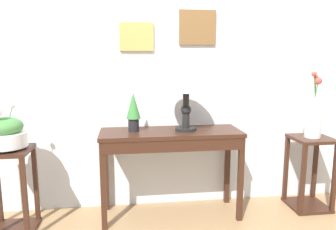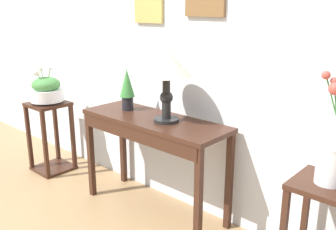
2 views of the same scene
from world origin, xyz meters
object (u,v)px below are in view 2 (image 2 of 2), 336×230
object	(u,v)px
console_table	(152,132)
table_lamp	(166,67)
potted_plant_on_console	(127,87)
planter_bowl_wide_left	(46,90)
pedestal_stand_left	(51,137)
flower_vase_tall_right	(332,149)

from	to	relation	value
console_table	table_lamp	world-z (taller)	table_lamp
potted_plant_on_console	planter_bowl_wide_left	world-z (taller)	potted_plant_on_console
pedestal_stand_left	flower_vase_tall_right	world-z (taller)	flower_vase_tall_right
planter_bowl_wide_left	table_lamp	bearing A→B (deg)	4.97
flower_vase_tall_right	pedestal_stand_left	bearing A→B (deg)	-177.69
table_lamp	planter_bowl_wide_left	bearing A→B (deg)	-175.03
potted_plant_on_console	console_table	bearing A→B (deg)	-8.92
table_lamp	pedestal_stand_left	bearing A→B (deg)	-175.07
flower_vase_tall_right	console_table	bearing A→B (deg)	-179.77
table_lamp	planter_bowl_wide_left	xyz separation A→B (m)	(-1.47, -0.13, -0.36)
table_lamp	console_table	bearing A→B (deg)	-169.65
table_lamp	potted_plant_on_console	size ratio (longest dim) A/B	1.58
potted_plant_on_console	flower_vase_tall_right	bearing A→B (deg)	-1.58
planter_bowl_wide_left	console_table	bearing A→B (deg)	4.42
console_table	potted_plant_on_console	world-z (taller)	potted_plant_on_console
planter_bowl_wide_left	pedestal_stand_left	bearing A→B (deg)	50.00
console_table	planter_bowl_wide_left	world-z (taller)	planter_bowl_wide_left
pedestal_stand_left	flower_vase_tall_right	bearing A→B (deg)	2.31
potted_plant_on_console	flower_vase_tall_right	world-z (taller)	flower_vase_tall_right
console_table	table_lamp	bearing A→B (deg)	10.35
table_lamp	potted_plant_on_console	xyz separation A→B (m)	(-0.46, 0.03, -0.22)
pedestal_stand_left	planter_bowl_wide_left	world-z (taller)	planter_bowl_wide_left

